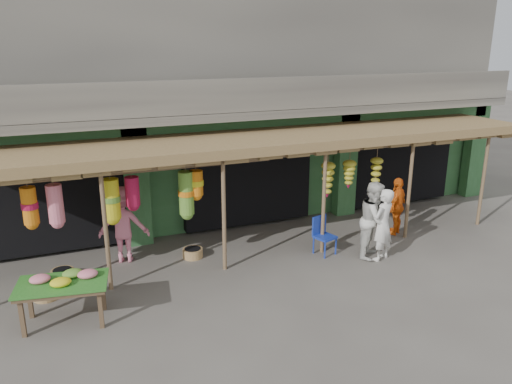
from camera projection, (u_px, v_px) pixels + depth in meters
name	position (u px, v px, depth m)	size (l,w,h in m)	color
ground	(281.00, 255.00, 12.00)	(80.00, 80.00, 0.00)	#514C47
building	(215.00, 94.00, 15.33)	(16.40, 6.80, 7.00)	gray
awning	(262.00, 144.00, 11.90)	(14.00, 2.70, 2.79)	brown
flower_table	(63.00, 284.00, 8.95)	(1.70, 1.17, 0.94)	brown
blue_chair	(323.00, 233.00, 11.99)	(0.55, 0.55, 0.92)	#18309F
basket_left	(63.00, 274.00, 10.78)	(0.50, 0.50, 0.21)	#9B7C46
basket_mid	(46.00, 293.00, 9.98)	(0.52, 0.52, 0.20)	olive
basket_right	(193.00, 253.00, 11.86)	(0.48, 0.48, 0.22)	#9D8649
person_front	(383.00, 225.00, 11.54)	(0.63, 0.41, 1.73)	silver
person_right	(374.00, 220.00, 11.71)	(0.89, 0.70, 1.84)	silver
person_vendor	(397.00, 206.00, 13.14)	(0.91, 0.38, 1.55)	orange
person_shopper	(123.00, 224.00, 11.46)	(1.16, 0.67, 1.80)	#D7718C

